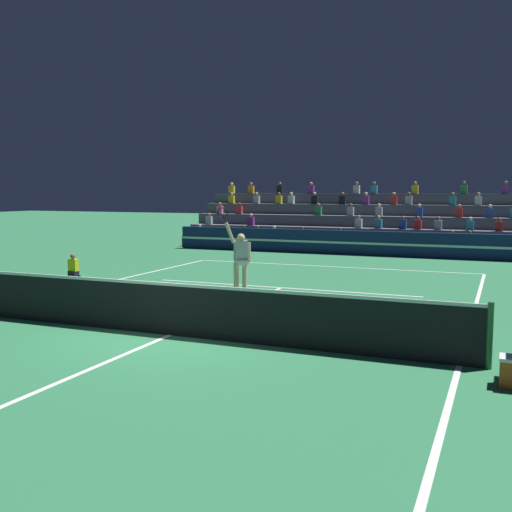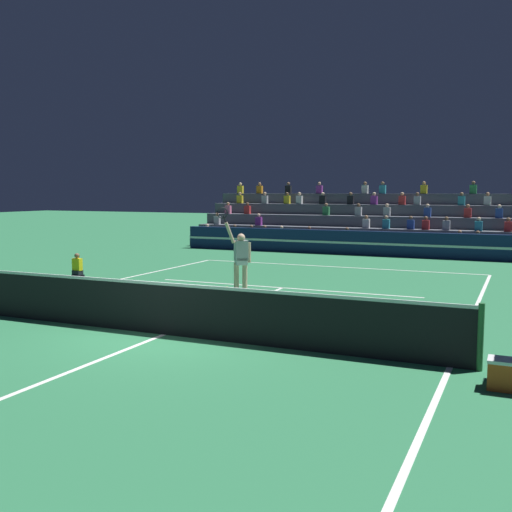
{
  "view_description": "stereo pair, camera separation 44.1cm",
  "coord_description": "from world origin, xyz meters",
  "px_view_note": "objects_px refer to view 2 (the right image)",
  "views": [
    {
      "loc": [
        6.11,
        -10.16,
        2.86
      ],
      "look_at": [
        -0.18,
        4.9,
        1.1
      ],
      "focal_mm": 42.0,
      "sensor_mm": 36.0,
      "label": 1
    },
    {
      "loc": [
        6.51,
        -9.98,
        2.86
      ],
      "look_at": [
        -0.18,
        4.9,
        1.1
      ],
      "focal_mm": 42.0,
      "sensor_mm": 36.0,
      "label": 2
    }
  ],
  "objects_px": {
    "tennis_ball": "(227,288)",
    "equipment_cooler": "(506,374)",
    "tennis_player": "(240,260)",
    "ball_kid_courtside": "(77,269)"
  },
  "relations": [
    {
      "from": "tennis_ball",
      "to": "equipment_cooler",
      "type": "distance_m",
      "value": 10.08
    },
    {
      "from": "tennis_player",
      "to": "tennis_ball",
      "type": "distance_m",
      "value": 1.48
    },
    {
      "from": "ball_kid_courtside",
      "to": "equipment_cooler",
      "type": "distance_m",
      "value": 14.64
    },
    {
      "from": "equipment_cooler",
      "to": "ball_kid_courtside",
      "type": "bearing_deg",
      "value": 154.74
    },
    {
      "from": "ball_kid_courtside",
      "to": "tennis_ball",
      "type": "relative_size",
      "value": 12.43
    },
    {
      "from": "tennis_player",
      "to": "equipment_cooler",
      "type": "xyz_separation_m",
      "value": [
        6.97,
        -5.63,
        -0.76
      ]
    },
    {
      "from": "tennis_player",
      "to": "tennis_ball",
      "type": "relative_size",
      "value": 36.48
    },
    {
      "from": "tennis_player",
      "to": "tennis_ball",
      "type": "bearing_deg",
      "value": 136.27
    },
    {
      "from": "tennis_player",
      "to": "equipment_cooler",
      "type": "distance_m",
      "value": 8.99
    },
    {
      "from": "tennis_player",
      "to": "tennis_ball",
      "type": "height_order",
      "value": "tennis_player"
    }
  ]
}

